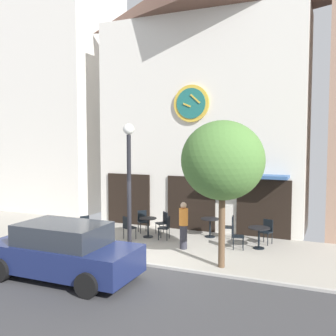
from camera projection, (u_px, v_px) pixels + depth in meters
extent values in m
cube|color=#9E998E|center=(169.00, 245.00, 14.26)|extent=(25.88, 5.02, 0.05)
cube|color=#38383A|center=(72.00, 306.00, 9.04)|extent=(25.88, 6.40, 0.05)
cube|color=#A8A5A0|center=(137.00, 263.00, 11.97)|extent=(25.88, 0.12, 0.08)
cube|color=silver|center=(202.00, 123.00, 17.46)|extent=(9.13, 2.72, 9.21)
cylinder|color=gold|center=(191.00, 103.00, 16.11)|extent=(1.55, 0.10, 1.55)
cylinder|color=#1E6660|center=(191.00, 103.00, 16.05)|extent=(1.27, 0.04, 1.27)
cube|color=gold|center=(187.00, 105.00, 16.08)|extent=(0.35, 0.03, 0.19)
cube|color=gold|center=(195.00, 99.00, 15.92)|extent=(0.45, 0.03, 0.41)
cube|color=black|center=(129.00, 199.00, 17.65)|extent=(2.13, 0.10, 2.30)
cube|color=black|center=(191.00, 203.00, 16.44)|extent=(2.13, 0.10, 2.30)
cube|color=black|center=(263.00, 208.00, 15.23)|extent=(2.13, 0.10, 2.30)
cube|color=#33568C|center=(250.00, 176.00, 15.04)|extent=(2.92, 0.90, 0.12)
cube|color=silver|center=(60.00, 78.00, 21.77)|extent=(5.95, 4.92, 14.65)
cylinder|color=black|center=(130.00, 250.00, 12.84)|extent=(0.32, 0.32, 0.36)
cylinder|color=black|center=(129.00, 196.00, 12.70)|extent=(0.14, 0.14, 4.03)
sphere|color=white|center=(129.00, 129.00, 12.54)|extent=(0.36, 0.36, 0.36)
cylinder|color=brown|center=(222.00, 229.00, 11.64)|extent=(0.20, 0.20, 2.38)
ellipsoid|color=#4C7A38|center=(222.00, 160.00, 11.48)|extent=(2.52, 2.27, 2.39)
cylinder|color=black|center=(100.00, 233.00, 14.51)|extent=(0.07, 0.07, 0.72)
cylinder|color=black|center=(100.00, 242.00, 14.54)|extent=(0.40, 0.40, 0.03)
cylinder|color=gray|center=(100.00, 223.00, 14.49)|extent=(0.62, 0.62, 0.03)
cylinder|color=black|center=(148.00, 228.00, 15.29)|extent=(0.07, 0.07, 0.75)
cylinder|color=black|center=(148.00, 237.00, 15.32)|extent=(0.40, 0.40, 0.03)
cylinder|color=black|center=(148.00, 218.00, 15.26)|extent=(0.67, 0.67, 0.03)
cylinder|color=black|center=(210.00, 228.00, 15.30)|extent=(0.07, 0.07, 0.73)
cylinder|color=black|center=(210.00, 237.00, 15.33)|extent=(0.40, 0.40, 0.03)
cylinder|color=black|center=(210.00, 219.00, 15.28)|extent=(0.74, 0.74, 0.03)
cylinder|color=black|center=(259.00, 238.00, 13.68)|extent=(0.07, 0.07, 0.75)
cylinder|color=black|center=(259.00, 248.00, 13.71)|extent=(0.40, 0.40, 0.03)
cylinder|color=black|center=(259.00, 228.00, 13.66)|extent=(0.76, 0.76, 0.03)
cube|color=black|center=(164.00, 228.00, 14.94)|extent=(0.45, 0.45, 0.04)
cube|color=black|center=(168.00, 222.00, 14.87)|extent=(0.10, 0.38, 0.45)
cylinder|color=black|center=(161.00, 232.00, 15.16)|extent=(0.03, 0.03, 0.45)
cylinder|color=black|center=(158.00, 234.00, 14.83)|extent=(0.03, 0.03, 0.45)
cylinder|color=black|center=(169.00, 233.00, 15.07)|extent=(0.03, 0.03, 0.45)
cylinder|color=black|center=(167.00, 235.00, 14.74)|extent=(0.03, 0.03, 0.45)
cube|color=black|center=(238.00, 236.00, 13.63)|extent=(0.49, 0.49, 0.04)
cube|color=black|center=(233.00, 230.00, 13.64)|extent=(0.13, 0.38, 0.45)
cylinder|color=black|center=(243.00, 244.00, 13.45)|extent=(0.03, 0.03, 0.45)
cylinder|color=black|center=(243.00, 242.00, 13.78)|extent=(0.03, 0.03, 0.45)
cylinder|color=black|center=(233.00, 244.00, 13.50)|extent=(0.03, 0.03, 0.45)
cylinder|color=black|center=(233.00, 241.00, 13.84)|extent=(0.03, 0.03, 0.45)
cube|color=black|center=(87.00, 228.00, 14.91)|extent=(0.54, 0.54, 0.04)
cube|color=black|center=(85.00, 222.00, 15.04)|extent=(0.21, 0.35, 0.45)
cylinder|color=black|center=(85.00, 235.00, 14.69)|extent=(0.03, 0.03, 0.45)
cylinder|color=black|center=(93.00, 234.00, 14.90)|extent=(0.03, 0.03, 0.45)
cylinder|color=black|center=(81.00, 234.00, 14.96)|extent=(0.03, 0.03, 0.45)
cylinder|color=black|center=(89.00, 232.00, 15.17)|extent=(0.03, 0.03, 0.45)
cube|color=black|center=(228.00, 227.00, 15.08)|extent=(0.46, 0.46, 0.04)
cube|color=black|center=(233.00, 222.00, 15.01)|extent=(0.10, 0.38, 0.45)
cylinder|color=black|center=(224.00, 231.00, 15.30)|extent=(0.03, 0.03, 0.45)
cylinder|color=black|center=(223.00, 233.00, 14.97)|extent=(0.03, 0.03, 0.45)
cylinder|color=black|center=(233.00, 232.00, 15.21)|extent=(0.03, 0.03, 0.45)
cylinder|color=black|center=(232.00, 234.00, 14.89)|extent=(0.03, 0.03, 0.45)
cube|color=black|center=(143.00, 222.00, 16.03)|extent=(0.57, 0.57, 0.04)
cube|color=black|center=(142.00, 216.00, 16.19)|extent=(0.30, 0.29, 0.45)
cylinder|color=black|center=(140.00, 228.00, 15.83)|extent=(0.03, 0.03, 0.45)
cylinder|color=black|center=(148.00, 228.00, 15.95)|extent=(0.03, 0.03, 0.45)
cylinder|color=black|center=(138.00, 227.00, 16.15)|extent=(0.03, 0.03, 0.45)
cylinder|color=black|center=(146.00, 226.00, 16.27)|extent=(0.03, 0.03, 0.45)
cube|color=black|center=(266.00, 232.00, 14.27)|extent=(0.50, 0.50, 0.04)
cube|color=black|center=(268.00, 225.00, 14.39)|extent=(0.37, 0.15, 0.45)
cylinder|color=black|center=(259.00, 238.00, 14.27)|extent=(0.03, 0.03, 0.45)
cylinder|color=black|center=(268.00, 240.00, 14.05)|extent=(0.03, 0.03, 0.45)
cylinder|color=black|center=(264.00, 236.00, 14.53)|extent=(0.03, 0.03, 0.45)
cylinder|color=black|center=(272.00, 238.00, 14.30)|extent=(0.03, 0.03, 0.45)
cube|color=black|center=(130.00, 228.00, 14.98)|extent=(0.54, 0.54, 0.04)
cube|color=black|center=(126.00, 223.00, 14.85)|extent=(0.36, 0.21, 0.45)
cylinder|color=black|center=(136.00, 233.00, 14.97)|extent=(0.03, 0.03, 0.45)
cylinder|color=black|center=(131.00, 232.00, 15.24)|extent=(0.03, 0.03, 0.45)
cylinder|color=black|center=(129.00, 235.00, 14.76)|extent=(0.03, 0.03, 0.45)
cylinder|color=black|center=(124.00, 233.00, 15.02)|extent=(0.03, 0.03, 0.45)
cube|color=black|center=(161.00, 223.00, 15.76)|extent=(0.56, 0.56, 0.04)
cube|color=black|center=(165.00, 217.00, 15.82)|extent=(0.31, 0.28, 0.45)
cylinder|color=black|center=(156.00, 228.00, 15.86)|extent=(0.03, 0.03, 0.45)
cylinder|color=black|center=(159.00, 230.00, 15.55)|extent=(0.03, 0.03, 0.45)
cylinder|color=black|center=(163.00, 227.00, 16.01)|extent=(0.03, 0.03, 0.45)
cylinder|color=black|center=(167.00, 229.00, 15.70)|extent=(0.03, 0.03, 0.45)
cylinder|color=#2D2D38|center=(183.00, 237.00, 13.64)|extent=(0.36, 0.36, 0.85)
cylinder|color=orange|center=(184.00, 217.00, 13.59)|extent=(0.44, 0.44, 0.60)
sphere|color=tan|center=(184.00, 205.00, 13.56)|extent=(0.22, 0.22, 0.22)
cube|color=navy|center=(63.00, 257.00, 10.78)|extent=(4.31, 1.84, 0.75)
cube|color=#262B33|center=(63.00, 234.00, 10.73)|extent=(2.42, 1.60, 0.60)
cylinder|color=black|center=(87.00, 285.00, 9.42)|extent=(0.64, 0.23, 0.64)
cylinder|color=black|center=(124.00, 263.00, 11.07)|extent=(0.64, 0.23, 0.64)
cylinder|color=black|center=(0.00, 270.00, 10.53)|extent=(0.64, 0.23, 0.64)
cylinder|color=black|center=(45.00, 252.00, 12.18)|extent=(0.64, 0.23, 0.64)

